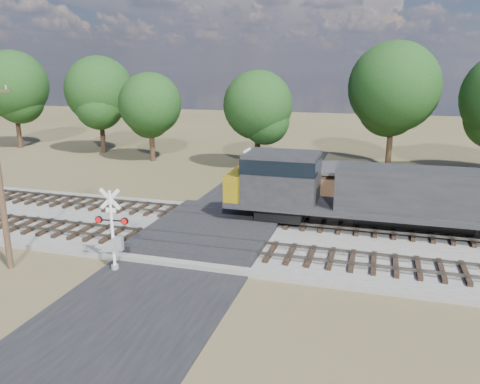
% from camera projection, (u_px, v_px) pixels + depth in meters
% --- Properties ---
extents(ground, '(160.00, 160.00, 0.00)m').
position_uv_depth(ground, '(210.00, 238.00, 26.62)').
color(ground, '#464525').
rests_on(ground, ground).
extents(ballast_bed, '(140.00, 10.00, 0.30)m').
position_uv_depth(ballast_bed, '(394.00, 251.00, 24.31)').
color(ballast_bed, gray).
rests_on(ballast_bed, ground).
extents(road, '(7.00, 60.00, 0.08)m').
position_uv_depth(road, '(210.00, 237.00, 26.60)').
color(road, black).
rests_on(road, ground).
extents(crossing_panel, '(7.00, 9.00, 0.62)m').
position_uv_depth(crossing_panel, '(213.00, 230.00, 27.00)').
color(crossing_panel, '#262628').
rests_on(crossing_panel, ground).
extents(track_near, '(140.00, 2.60, 0.33)m').
position_uv_depth(track_near, '(254.00, 249.00, 23.80)').
color(track_near, black).
rests_on(track_near, ballast_bed).
extents(track_far, '(140.00, 2.60, 0.33)m').
position_uv_depth(track_far, '(275.00, 220.00, 28.44)').
color(track_far, black).
rests_on(track_far, ballast_bed).
extents(crossing_signal_near, '(1.64, 0.37, 4.06)m').
position_uv_depth(crossing_signal_near, '(115.00, 237.00, 21.86)').
color(crossing_signal_near, silver).
rests_on(crossing_signal_near, ground).
extents(crossing_signal_far, '(1.60, 0.35, 3.98)m').
position_uv_depth(crossing_signal_far, '(305.00, 186.00, 31.63)').
color(crossing_signal_far, silver).
rests_on(crossing_signal_far, ground).
extents(equipment_shed, '(5.01, 5.01, 2.87)m').
position_uv_depth(equipment_shed, '(334.00, 187.00, 32.21)').
color(equipment_shed, '#4D3221').
rests_on(equipment_shed, ground).
extents(treeline, '(83.13, 11.84, 11.92)m').
position_uv_depth(treeline, '(353.00, 94.00, 42.60)').
color(treeline, black).
rests_on(treeline, ground).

